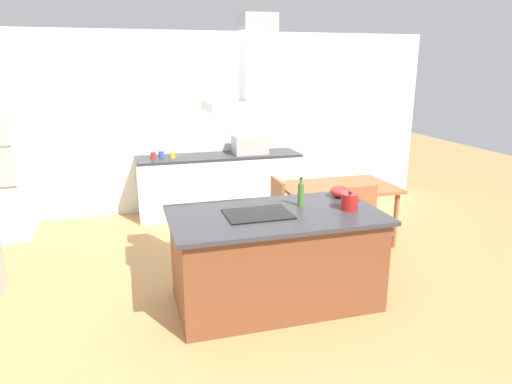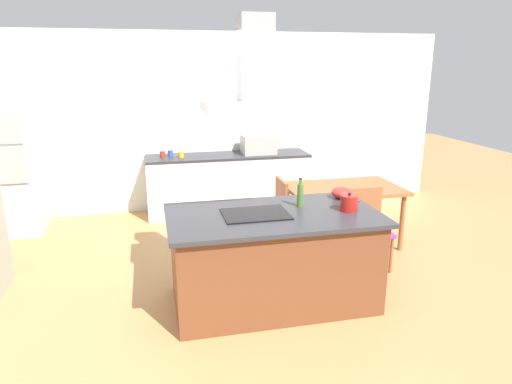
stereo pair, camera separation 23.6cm
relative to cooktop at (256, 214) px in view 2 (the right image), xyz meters
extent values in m
plane|color=tan|center=(0.17, 1.50, -0.91)|extent=(16.00, 16.00, 0.00)
cube|color=silver|center=(0.17, 3.25, 0.44)|extent=(7.20, 0.10, 2.70)
cube|color=brown|center=(0.17, 0.00, -0.48)|extent=(1.86, 0.99, 0.86)
cube|color=#333338|center=(0.17, 0.00, -0.03)|extent=(1.96, 1.09, 0.04)
cube|color=black|center=(0.00, 0.00, 0.00)|extent=(0.60, 0.44, 0.01)
cylinder|color=#B21E19|center=(0.88, -0.09, 0.07)|extent=(0.16, 0.16, 0.15)
sphere|color=black|center=(0.88, -0.09, 0.16)|extent=(0.03, 0.03, 0.03)
cone|color=#B21E19|center=(0.98, -0.09, 0.08)|extent=(0.06, 0.03, 0.04)
cylinder|color=#47722D|center=(0.47, 0.14, 0.11)|extent=(0.06, 0.06, 0.23)
cylinder|color=#47722D|center=(0.47, 0.14, 0.24)|extent=(0.03, 0.03, 0.05)
cylinder|color=black|center=(0.47, 0.14, 0.27)|extent=(0.03, 0.03, 0.01)
ellipsoid|color=red|center=(0.98, 0.32, 0.05)|extent=(0.21, 0.21, 0.12)
cube|color=silver|center=(0.24, 2.88, -0.48)|extent=(2.46, 0.62, 0.86)
cube|color=#333338|center=(0.24, 2.88, -0.03)|extent=(2.46, 0.62, 0.04)
cube|color=#B2AFAA|center=(0.71, 2.88, 0.13)|extent=(0.50, 0.38, 0.28)
cylinder|color=red|center=(-0.73, 2.90, 0.04)|extent=(0.08, 0.08, 0.09)
cylinder|color=#2D56B2|center=(-0.62, 2.95, 0.04)|extent=(0.08, 0.08, 0.09)
cylinder|color=gold|center=(-0.47, 2.82, 0.04)|extent=(0.08, 0.08, 0.09)
cube|color=silver|center=(-2.73, 2.65, 0.19)|extent=(0.70, 0.64, 2.20)
cube|color=#B2AFAA|center=(-2.73, 2.32, 0.09)|extent=(0.56, 0.02, 0.48)
cube|color=#995B33|center=(1.42, 1.24, -0.18)|extent=(1.40, 0.90, 0.04)
cylinder|color=#995B33|center=(0.80, 0.87, -0.55)|extent=(0.06, 0.06, 0.71)
cylinder|color=#995B33|center=(2.04, 0.87, -0.55)|extent=(0.06, 0.06, 0.71)
cylinder|color=#995B33|center=(0.80, 1.61, -0.55)|extent=(0.06, 0.06, 0.71)
cylinder|color=#995B33|center=(2.04, 1.61, -0.55)|extent=(0.06, 0.06, 0.71)
cube|color=purple|center=(0.42, 1.24, -0.48)|extent=(0.42, 0.42, 0.04)
cube|color=#995B33|center=(0.61, 1.24, -0.24)|extent=(0.04, 0.42, 0.44)
cylinder|color=#995B33|center=(0.24, 1.06, -0.70)|extent=(0.04, 0.04, 0.41)
cylinder|color=#995B33|center=(0.24, 1.42, -0.70)|extent=(0.04, 0.04, 0.41)
cylinder|color=#995B33|center=(0.60, 1.06, -0.70)|extent=(0.04, 0.04, 0.41)
cylinder|color=#995B33|center=(0.60, 1.42, -0.70)|extent=(0.04, 0.04, 0.41)
cube|color=purple|center=(1.42, 0.49, -0.48)|extent=(0.42, 0.42, 0.04)
cube|color=#995B33|center=(1.42, 0.68, -0.24)|extent=(0.42, 0.04, 0.44)
cylinder|color=#995B33|center=(1.60, 0.31, -0.70)|extent=(0.04, 0.04, 0.41)
cylinder|color=#995B33|center=(1.24, 0.31, -0.70)|extent=(0.04, 0.04, 0.41)
cylinder|color=#995B33|center=(1.60, 0.67, -0.70)|extent=(0.04, 0.04, 0.41)
cylinder|color=#995B33|center=(1.24, 0.67, -0.70)|extent=(0.04, 0.04, 0.41)
cube|color=#ADADB2|center=(0.00, 0.00, 0.98)|extent=(0.90, 0.55, 0.08)
cube|color=#ADADB2|center=(0.00, 0.00, 1.37)|extent=(0.28, 0.24, 0.70)
camera|label=1|loc=(-1.13, -3.84, 1.33)|focal=32.30mm
camera|label=2|loc=(-0.90, -3.90, 1.33)|focal=32.30mm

